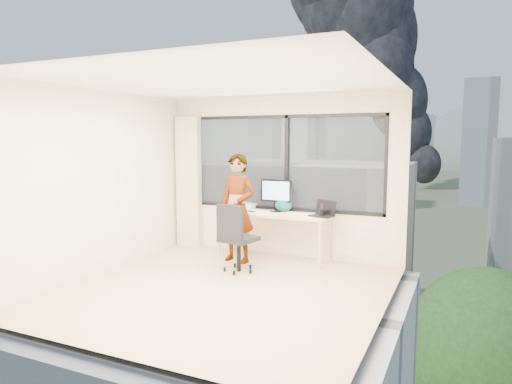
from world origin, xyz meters
The scene contains 25 objects.
floor centered at (0.00, 0.00, 0.00)m, with size 4.00×4.00×0.01m, color #D4BB89.
ceiling centered at (0.00, 0.00, 2.60)m, with size 4.00×4.00×0.01m, color white.
wall_front centered at (0.00, -2.00, 1.30)m, with size 4.00×0.01×2.60m, color beige.
wall_left centered at (-2.00, 0.00, 1.30)m, with size 0.01×4.00×2.60m, color beige.
wall_right centered at (2.00, 0.00, 1.30)m, with size 0.01×4.00×2.60m, color beige.
window_wall centered at (0.05, 2.00, 1.52)m, with size 3.30×0.16×1.55m, color black, non-canonical shape.
curtain centered at (-1.72, 1.88, 1.15)m, with size 0.45×0.14×2.30m, color beige.
desk centered at (0.00, 1.66, 0.38)m, with size 1.80×0.60×0.75m, color beige.
chair centered at (-0.18, 0.80, 0.51)m, with size 0.52×0.52×1.02m, color black, non-canonical shape.
person centered at (-0.45, 1.28, 0.84)m, with size 0.62×0.40×1.69m, color #2D2D33.
monitor centered at (-0.01, 1.80, 1.01)m, with size 0.53×0.11×0.53m, color black, non-canonical shape.
game_console centered at (-0.64, 1.91, 0.79)m, with size 0.34×0.28×0.08m, color white.
laptop centered at (0.80, 1.63, 0.86)m, with size 0.34×0.36×0.22m, color black, non-canonical shape.
cellphone centered at (-0.36, 1.61, 0.76)m, with size 0.12×0.05×0.01m, color black.
pen_cup centered at (0.80, 1.64, 0.80)m, with size 0.08×0.08×0.10m, color black.
handbag centered at (0.11, 1.82, 0.86)m, with size 0.28×0.14×0.22m, color #0B4544.
exterior_ground centered at (0.00, 120.00, -14.00)m, with size 400.00×400.00×0.04m, color #515B3D.
near_bldg_a centered at (-9.00, 30.00, -7.00)m, with size 16.00×12.00×14.00m, color beige.
far_tower_a centered at (-35.00, 95.00, 0.00)m, with size 14.00×14.00×28.00m, color silver.
far_tower_b centered at (8.00, 120.00, 1.00)m, with size 13.00×13.00×30.00m, color silver.
far_tower_d centered at (-60.00, 150.00, -3.00)m, with size 16.00×14.00×22.00m, color silver.
hill_a centered at (-120.00, 320.00, -14.00)m, with size 288.00×216.00×90.00m, color slate.
tree_a centered at (-16.00, 22.00, -10.00)m, with size 7.00×7.00×8.00m, color #21521B, non-canonical shape.
tree_b centered at (4.00, 18.00, -9.50)m, with size 7.60×7.60×9.00m, color #21521B, non-canonical shape.
smoke_plume_a centered at (-10.00, 150.00, 39.00)m, with size 40.00×24.00×90.00m, color black, non-canonical shape.
Camera 1 is at (2.74, -4.97, 1.91)m, focal length 32.10 mm.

